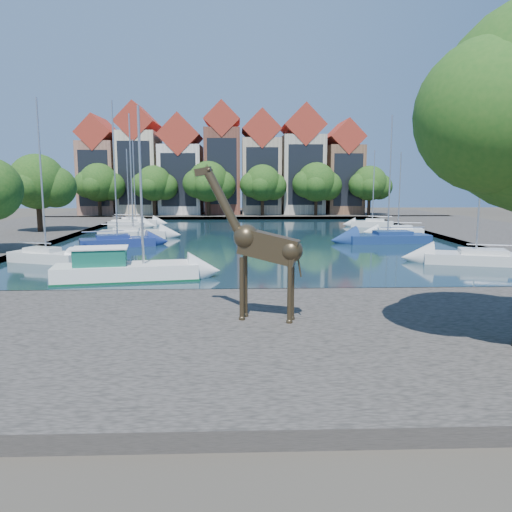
{
  "coord_description": "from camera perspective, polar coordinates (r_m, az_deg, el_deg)",
  "views": [
    {
      "loc": [
        -1.61,
        -23.89,
        5.77
      ],
      "look_at": [
        -0.83,
        -2.0,
        2.41
      ],
      "focal_mm": 35.0,
      "sensor_mm": 36.0,
      "label": 1
    }
  ],
  "objects": [
    {
      "name": "townhouse_west_mid",
      "position": [
        81.38,
        -13.15,
        10.22
      ],
      "size": [
        5.94,
        9.18,
        16.79
      ],
      "color": "beige",
      "rests_on": "far_quay"
    },
    {
      "name": "townhouse_west_end",
      "position": [
        82.71,
        -17.27,
        9.43
      ],
      "size": [
        5.44,
        9.18,
        14.93
      ],
      "color": "#976752",
      "rests_on": "far_quay"
    },
    {
      "name": "sailboat_right_d",
      "position": [
        62.38,
        13.15,
        3.76
      ],
      "size": [
        5.27,
        3.13,
        9.14
      ],
      "color": "silver",
      "rests_on": "water_basin"
    },
    {
      "name": "sailboat_left_d",
      "position": [
        64.75,
        -13.59,
        3.94
      ],
      "size": [
        5.68,
        2.15,
        10.59
      ],
      "color": "silver",
      "rests_on": "water_basin"
    },
    {
      "name": "sailboat_right_a",
      "position": [
        37.28,
        23.82,
        0.02
      ],
      "size": [
        7.23,
        4.14,
        9.82
      ],
      "color": "silver",
      "rests_on": "water_basin"
    },
    {
      "name": "far_tree_east",
      "position": [
        75.3,
        6.98,
        8.24
      ],
      "size": [
        7.54,
        5.8,
        7.84
      ],
      "color": "#332114",
      "rests_on": "far_quay"
    },
    {
      "name": "far_tree_mid_west",
      "position": [
        74.51,
        -5.39,
        8.31
      ],
      "size": [
        7.8,
        6.0,
        8.0
      ],
      "color": "#332114",
      "rests_on": "far_quay"
    },
    {
      "name": "sailboat_left_e",
      "position": [
        63.26,
        -14.28,
        3.73
      ],
      "size": [
        5.41,
        3.65,
        9.34
      ],
      "color": "silver",
      "rests_on": "water_basin"
    },
    {
      "name": "sailboat_left_c",
      "position": [
        50.78,
        -13.85,
        2.69
      ],
      "size": [
        6.6,
        2.6,
        11.95
      ],
      "color": "silver",
      "rests_on": "water_basin"
    },
    {
      "name": "sailboat_right_c",
      "position": [
        53.98,
        15.91,
        2.9
      ],
      "size": [
        5.22,
        2.58,
        8.47
      ],
      "color": "white",
      "rests_on": "water_basin"
    },
    {
      "name": "townhouse_east_end",
      "position": [
        81.6,
        9.84,
        9.53
      ],
      "size": [
        5.44,
        9.18,
        14.43
      ],
      "color": "brown",
      "rests_on": "far_quay"
    },
    {
      "name": "townhouse_east_mid",
      "position": [
        80.55,
        5.26,
        10.34
      ],
      "size": [
        6.43,
        9.18,
        16.65
      ],
      "color": "#BDB6A1",
      "rests_on": "far_quay"
    },
    {
      "name": "far_tree_far_east",
      "position": [
        76.95,
        12.92,
        7.98
      ],
      "size": [
        6.76,
        5.2,
        7.36
      ],
      "color": "#332114",
      "rests_on": "far_quay"
    },
    {
      "name": "sailboat_right_b",
      "position": [
        47.17,
        14.81,
        2.19
      ],
      "size": [
        7.62,
        3.21,
        11.35
      ],
      "color": "navy",
      "rests_on": "water_basin"
    },
    {
      "name": "near_quay",
      "position": [
        17.84,
        3.28,
        -9.33
      ],
      "size": [
        50.0,
        14.0,
        0.5
      ],
      "primitive_type": "cube",
      "color": "#4C4742",
      "rests_on": "ground"
    },
    {
      "name": "far_quay",
      "position": [
        80.1,
        -0.89,
        4.76
      ],
      "size": [
        60.0,
        16.0,
        0.5
      ],
      "primitive_type": "cube",
      "color": "#4C4742",
      "rests_on": "ground"
    },
    {
      "name": "water_basin",
      "position": [
        48.26,
        -0.11,
        1.89
      ],
      "size": [
        38.0,
        50.0,
        0.08
      ],
      "primitive_type": "cube",
      "color": "black",
      "rests_on": "ground"
    },
    {
      "name": "sailboat_left_a",
      "position": [
        37.65,
        -22.85,
        0.23
      ],
      "size": [
        5.52,
        3.52,
        11.13
      ],
      "color": "silver",
      "rests_on": "water_basin"
    },
    {
      "name": "far_tree_mid_east",
      "position": [
        74.48,
        0.82,
        8.22
      ],
      "size": [
        7.02,
        5.4,
        7.52
      ],
      "color": "#332114",
      "rests_on": "far_quay"
    },
    {
      "name": "giraffe_statue",
      "position": [
        18.63,
        0.49,
        1.19
      ],
      "size": [
        3.99,
        1.48,
        5.77
      ],
      "color": "#3C301E",
      "rests_on": "near_quay"
    },
    {
      "name": "townhouse_west_inner",
      "position": [
        80.39,
        -8.51,
        9.74
      ],
      "size": [
        6.43,
        9.18,
        15.15
      ],
      "color": "silver",
      "rests_on": "far_quay"
    },
    {
      "name": "sailboat_left_b",
      "position": [
        44.46,
        -15.55,
        1.81
      ],
      "size": [
        6.52,
        4.19,
        12.19
      ],
      "color": "navy",
      "rests_on": "water_basin"
    },
    {
      "name": "far_tree_far_west",
      "position": [
        77.1,
        -17.46,
        7.88
      ],
      "size": [
        7.28,
        5.6,
        7.68
      ],
      "color": "#332114",
      "rests_on": "far_quay"
    },
    {
      "name": "ground",
      "position": [
        24.63,
        1.77,
        -4.84
      ],
      "size": [
        160.0,
        160.0,
        0.0
      ],
      "primitive_type": "plane",
      "color": "#38332B",
      "rests_on": "ground"
    },
    {
      "name": "townhouse_east_inner",
      "position": [
        79.98,
        0.56,
        10.12
      ],
      "size": [
        5.94,
        9.18,
        15.79
      ],
      "color": "tan",
      "rests_on": "far_quay"
    },
    {
      "name": "far_tree_west",
      "position": [
        75.4,
        -11.54,
        8.01
      ],
      "size": [
        6.76,
        5.2,
        7.36
      ],
      "color": "#332114",
      "rests_on": "far_quay"
    },
    {
      "name": "side_tree_left_far",
      "position": [
        55.71,
        -23.62,
        7.59
      ],
      "size": [
        7.28,
        5.6,
        7.88
      ],
      "color": "#332114",
      "rests_on": "left_quay"
    },
    {
      "name": "right_quay",
      "position": [
        55.06,
        26.89,
        2.01
      ],
      "size": [
        14.0,
        52.0,
        0.5
      ],
      "primitive_type": "cube",
      "color": "#4C4742",
      "rests_on": "ground"
    },
    {
      "name": "motorsailer",
      "position": [
        29.43,
        -15.09,
        -1.25
      ],
      "size": [
        8.3,
        3.67,
        9.72
      ],
      "color": "white",
      "rests_on": "water_basin"
    },
    {
      "name": "townhouse_center",
      "position": [
        79.96,
        -3.82,
        10.55
      ],
      "size": [
        5.44,
        9.18,
        16.93
      ],
      "color": "brown",
      "rests_on": "far_quay"
    }
  ]
}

